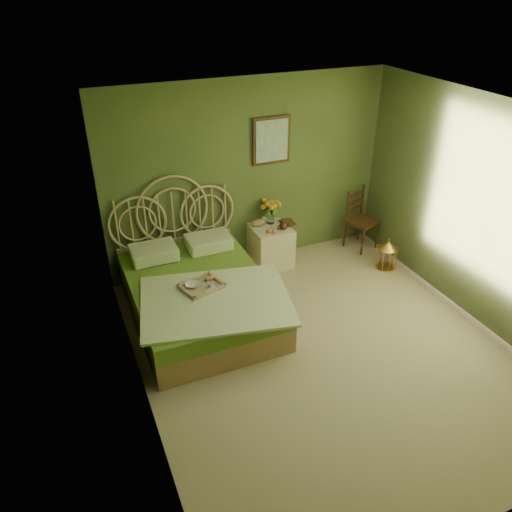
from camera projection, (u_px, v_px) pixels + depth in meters
name	position (u px, v px, depth m)	size (l,w,h in m)	color
floor	(325.00, 350.00, 5.63)	(4.50, 4.50, 0.00)	tan
ceiling	(346.00, 120.00, 4.33)	(4.50, 4.50, 0.00)	silver
wall_back	(249.00, 175.00, 6.77)	(4.00, 4.00, 0.00)	#5B6937
wall_left	(133.00, 294.00, 4.31)	(4.50, 4.50, 0.00)	#5B6937
wall_right	(487.00, 216.00, 5.66)	(4.50, 4.50, 0.00)	#5B6937
wall_art	(272.00, 141.00, 6.63)	(0.54, 0.04, 0.64)	#3E2511
bed	(198.00, 293.00, 6.06)	(1.87, 2.35, 1.46)	tan
nightstand	(271.00, 241.00, 7.11)	(0.53, 0.53, 1.02)	beige
chair	(360.00, 215.00, 7.52)	(0.51, 0.51, 0.92)	#3E2511
birdcage	(387.00, 255.00, 7.09)	(0.28, 0.28, 0.42)	gold
book_lower	(282.00, 224.00, 7.06)	(0.17, 0.23, 0.02)	#381E0F
book_upper	(282.00, 223.00, 7.05)	(0.16, 0.22, 0.02)	#472819
cereal_bowl	(192.00, 285.00, 5.74)	(0.16, 0.16, 0.04)	white
coffee_cup	(210.00, 285.00, 5.70)	(0.08, 0.08, 0.07)	white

